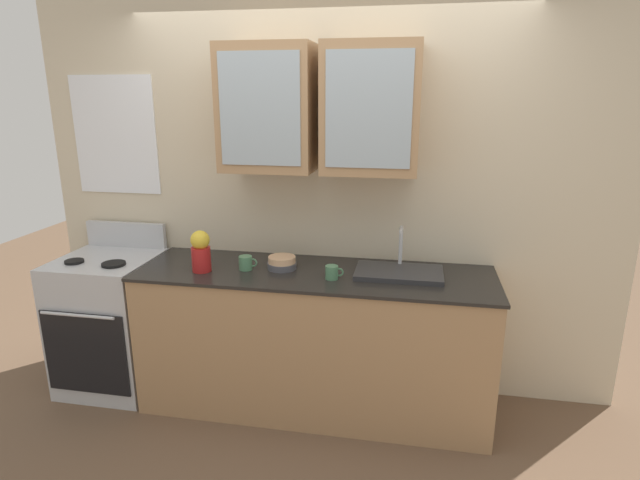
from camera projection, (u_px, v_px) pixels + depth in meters
name	position (u px, v px, depth m)	size (l,w,h in m)	color
ground_plane	(315.00, 403.00, 3.46)	(10.00, 10.00, 0.00)	brown
back_wall_unit	(323.00, 166.00, 3.35)	(3.89, 0.47, 2.89)	beige
counter	(315.00, 340.00, 3.33)	(2.23, 0.67, 0.93)	#A87F56
stove_range	(112.00, 321.00, 3.59)	(0.63, 0.67, 1.11)	silver
sink_faucet	(399.00, 272.00, 3.15)	(0.53, 0.32, 0.28)	#2D2D30
bowl_stack	(282.00, 263.00, 3.26)	(0.18, 0.18, 0.08)	#4C4C54
vase	(201.00, 251.00, 3.19)	(0.12, 0.12, 0.26)	#B21E1E
cup_near_sink	(332.00, 272.00, 3.07)	(0.11, 0.08, 0.08)	#4C7F59
cup_near_bowls	(246.00, 263.00, 3.24)	(0.12, 0.08, 0.09)	#4C7F59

